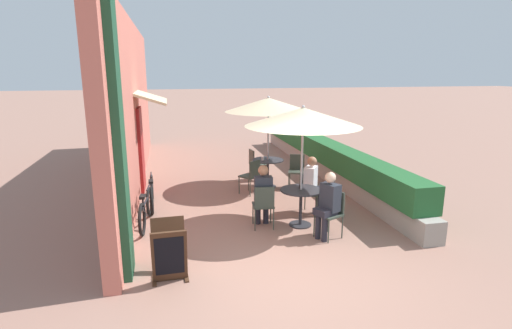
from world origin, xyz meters
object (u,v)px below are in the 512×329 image
patio_table_mid (268,167)px  patio_umbrella_mid (268,105)px  cafe_chair_near_left (264,203)px  seated_patron_near_right (328,202)px  seated_patron_near_left (263,193)px  bicycle_second (152,193)px  cafe_chair_near_right (332,210)px  coffee_cup_near (301,186)px  cafe_chair_mid_back (297,168)px  bicycle_leaning (146,209)px  coffee_cup_mid (263,159)px  cafe_chair_mid_right (252,174)px  seated_patron_near_back (313,183)px  menu_board (169,251)px  cafe_chair_near_back (308,190)px  cafe_chair_mid_left (255,162)px  patio_umbrella_near (303,117)px  patio_table_near (301,199)px

patio_table_mid → patio_umbrella_mid: 1.61m
cafe_chair_near_left → seated_patron_near_right: bearing=-28.4°
seated_patron_near_left → bicycle_second: 2.77m
cafe_chair_near_left → seated_patron_near_left: (0.01, 0.11, 0.17)m
cafe_chair_near_left → cafe_chair_near_right: size_ratio=1.00×
seated_patron_near_left → seated_patron_near_right: same height
coffee_cup_near → cafe_chair_mid_back: bearing=73.4°
seated_patron_near_right → bicycle_leaning: size_ratio=0.75×
seated_patron_near_right → bicycle_second: size_ratio=0.76×
patio_table_mid → coffee_cup_mid: (-0.15, -0.04, 0.24)m
cafe_chair_near_right → patio_umbrella_mid: size_ratio=0.37×
cafe_chair_mid_right → bicycle_second: (-2.39, -0.41, -0.20)m
bicycle_leaning → seated_patron_near_back: bearing=3.9°
menu_board → cafe_chair_near_back: bearing=35.0°
cafe_chair_mid_left → bicycle_second: size_ratio=0.53×
patio_umbrella_near → seated_patron_near_right: patio_umbrella_near is taller
cafe_chair_mid_right → bicycle_leaning: 2.91m
patio_table_near → patio_umbrella_mid: patio_umbrella_mid is taller
coffee_cup_mid → menu_board: 4.87m
patio_table_mid → bicycle_leaning: 3.65m
patio_table_near → coffee_cup_mid: coffee_cup_mid is taller
seated_patron_near_left → cafe_chair_near_right: 1.36m
seated_patron_near_right → cafe_chair_mid_right: size_ratio=1.44×
patio_table_mid → cafe_chair_near_back: bearing=-80.3°
patio_table_mid → seated_patron_near_right: bearing=-85.8°
seated_patron_near_left → cafe_chair_mid_back: 2.82m
seated_patron_near_left → menu_board: (-1.82, -1.63, -0.27)m
cafe_chair_mid_left → coffee_cup_mid: bearing=-5.5°
bicycle_leaning → bicycle_second: bicycle_leaning is taller
patio_table_near → menu_board: size_ratio=0.96×
patio_table_near → patio_umbrella_mid: bearing=89.6°
cafe_chair_near_left → seated_patron_near_left: seated_patron_near_left is taller
patio_umbrella_near → coffee_cup_mid: size_ratio=26.45×
patio_table_near → patio_table_mid: 2.72m
menu_board → patio_table_mid: bearing=57.2°
cafe_chair_mid_back → menu_board: size_ratio=1.03×
cafe_chair_mid_left → menu_board: (-2.40, -4.97, -0.10)m
patio_table_mid → patio_umbrella_near: bearing=-90.4°
cafe_chair_near_left → cafe_chair_near_back: same height
seated_patron_near_right → cafe_chair_near_right: bearing=-90.0°
patio_umbrella_mid → bicycle_second: size_ratio=1.45×
seated_patron_near_right → patio_umbrella_near: bearing=-2.7°
seated_patron_near_back → cafe_chair_mid_right: 1.90m
patio_umbrella_mid → cafe_chair_near_right: bearing=-84.0°
patio_table_near → patio_umbrella_near: patio_umbrella_near is taller
cafe_chair_near_back → patio_table_mid: size_ratio=1.07×
cafe_chair_near_left → coffee_cup_mid: 2.76m
seated_patron_near_left → menu_board: seated_patron_near_left is taller
cafe_chair_mid_right → menu_board: bearing=-156.4°
patio_umbrella_mid → bicycle_second: bearing=-162.5°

